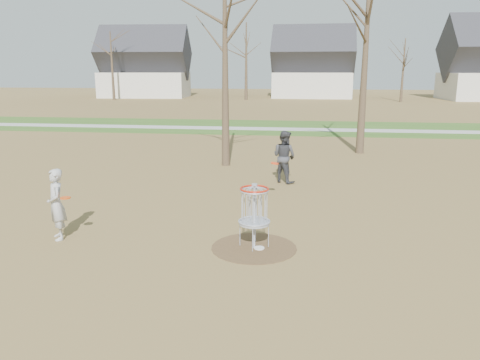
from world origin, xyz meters
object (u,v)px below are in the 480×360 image
player_throwing (284,157)px  disc_grounded (259,248)px  player_standing (56,205)px  disc_golf_basket (254,206)px

player_throwing → disc_grounded: bearing=122.0°
player_standing → disc_golf_basket: size_ratio=1.17×
disc_grounded → player_standing: bearing=179.8°
player_standing → player_throwing: bearing=105.1°
disc_grounded → disc_golf_basket: 0.90m
player_throwing → disc_golf_basket: size_ratio=1.27×
player_standing → player_throwing: size_ratio=0.92×
player_standing → player_throwing: player_throwing is taller
disc_grounded → player_throwing: bearing=87.6°
disc_golf_basket → disc_grounded: bearing=-21.9°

